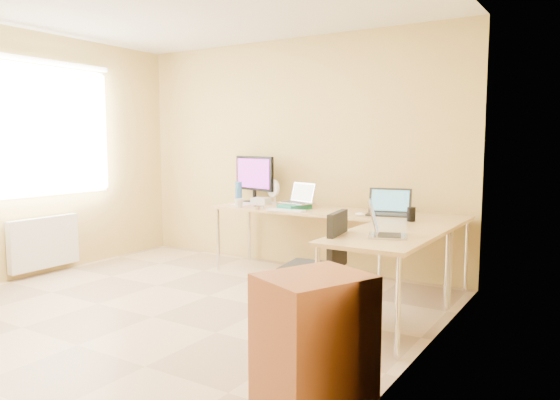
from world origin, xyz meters
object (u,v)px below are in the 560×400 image
Objects in this scene: desk_main at (333,246)px; desk_fan at (275,193)px; cabinet at (314,345)px; laptop_black at (389,202)px; keyboard at (286,210)px; office_chair at (311,262)px; laptop_return at (388,222)px; water_bottle at (239,193)px; monitor at (254,179)px; laptop_center at (297,193)px; desk_return at (388,280)px; mug at (239,203)px.

desk_fan is (-0.84, 0.20, 0.49)m from desk_main.
cabinet is at bearing -65.57° from desk_main.
cabinet is (1.13, -2.48, -0.01)m from desk_main.
laptop_black is 1.04m from keyboard.
office_chair is at bearing -110.26° from laptop_black.
desk_fan is 0.28× the size of office_chair.
office_chair reaches higher than laptop_return.
desk_fan is 2.01m from office_chair.
water_bottle reaches higher than laptop_black.
water_bottle is 3.30m from cabinet.
water_bottle is 0.34× the size of cabinet.
monitor is 1.93× the size of laptop_return.
water_bottle is at bearing 169.34° from laptop_black.
laptop_center is at bearing -176.98° from desk_main.
laptop_center is 1.02m from laptop_black.
desk_return is 0.50m from laptop_return.
laptop_center is 1.59m from office_chair.
monitor reaches higher than office_chair.
office_chair is at bearing -36.76° from water_bottle.
mug is (-1.96, 0.70, 0.41)m from desk_return.
laptop_return is (1.87, -1.35, -0.02)m from desk_fan.
water_bottle is at bearing -154.73° from laptop_center.
desk_return is 1.78m from laptop_center.
desk_fan reaches higher than mug.
monitor is 1.75m from laptop_black.
laptop_return is (1.41, -0.85, 0.10)m from keyboard.
monitor is 1.55× the size of laptop_black.
laptop_return reaches higher than mug.
laptop_return is (2.15, -1.04, -0.02)m from water_bottle.
office_chair is (1.58, -1.49, -0.50)m from monitor.
mug is at bearing -52.39° from water_bottle.
office_chair is at bearing -70.53° from desk_main.
water_bottle is 0.29× the size of office_chair.
cabinet is (2.25, -2.37, -0.50)m from water_bottle.
desk_return is 12.59× the size of mug.
laptop_center is at bearing 92.33° from keyboard.
mug is at bearing 157.91° from cabinet.
mug is 2.18m from laptop_return.
laptop_black is at bearing -2.30° from desk_main.
monitor is 0.69× the size of office_chair.
monitor is 3.56m from cabinet.
office_chair is (0.87, -1.27, -0.39)m from laptop_center.
desk_fan is (-1.82, 1.20, 0.49)m from desk_return.
keyboard is (0.74, -0.50, -0.26)m from monitor.
mug is 3.06m from cabinet.
desk_main is 1.61m from laptop_return.
laptop_return reaches higher than keyboard.
monitor reaches higher than desk_main.
desk_main is 1.00m from desk_fan.
desk_main is at bearing 100.86° from office_chair.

